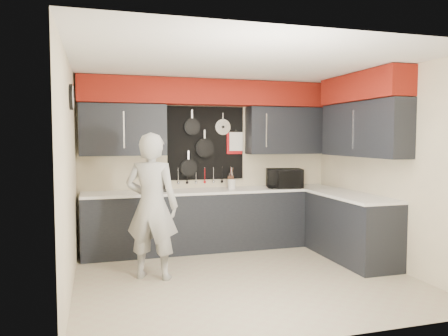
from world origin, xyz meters
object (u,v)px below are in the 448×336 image
object	(u,v)px
microwave	(284,178)
person	(152,206)
coffee_maker	(160,180)
knife_block	(231,182)
utensil_crock	(232,184)

from	to	relation	value
microwave	person	distance (m)	2.47
coffee_maker	knife_block	bearing A→B (deg)	-2.49
utensil_crock	coffee_maker	bearing A→B (deg)	177.32
coffee_maker	person	xyz separation A→B (m)	(-0.26, -1.19, -0.20)
microwave	knife_block	world-z (taller)	microwave
coffee_maker	utensil_crock	bearing A→B (deg)	-5.36
microwave	utensil_crock	size ratio (longest dim) A/B	3.57
knife_block	utensil_crock	distance (m)	0.06
microwave	utensil_crock	world-z (taller)	microwave
person	coffee_maker	bearing A→B (deg)	-77.61
coffee_maker	person	size ratio (longest dim) A/B	0.18
microwave	person	world-z (taller)	person
knife_block	person	size ratio (longest dim) A/B	0.11
utensil_crock	knife_block	bearing A→B (deg)	87.79
utensil_crock	microwave	bearing A→B (deg)	-4.63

